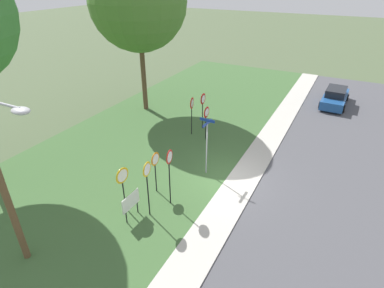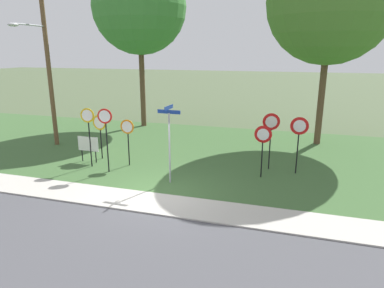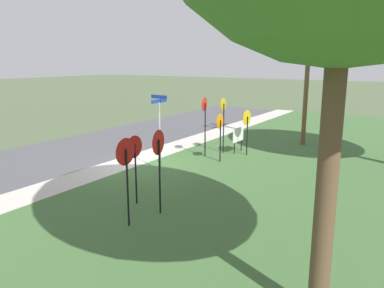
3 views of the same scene
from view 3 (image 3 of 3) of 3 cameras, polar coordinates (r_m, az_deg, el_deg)
The scene contains 14 objects.
ground_plane at distance 17.05m, azimuth -7.97°, elevation -3.37°, with size 160.00×160.00×0.00m, color #4C5B3D.
road_asphalt at distance 20.40m, azimuth -18.35°, elevation -1.25°, with size 44.00×6.40×0.01m, color #4C4C51.
sidewalk_strip at distance 17.55m, azimuth -9.97°, elevation -2.88°, with size 44.00×1.60×0.06m, color #BCB7AD.
grass_median at distance 14.09m, azimuth 11.19°, elevation -6.82°, with size 44.00×12.00×0.04m, color #3D6033.
stop_sign_near_left at distance 18.16m, azimuth 1.92°, elevation 4.43°, with size 0.65×0.13×2.85m.
stop_sign_near_right at distance 18.65m, azimuth 8.21°, elevation 3.17°, with size 0.74×0.11×2.22m.
stop_sign_far_left at distance 18.95m, azimuth 4.71°, elevation 4.53°, with size 0.65×0.12×2.75m.
stop_sign_far_center at distance 17.31m, azimuth 4.20°, elevation 2.45°, with size 0.66×0.10×2.19m.
yield_sign_near_left at distance 11.30m, azimuth -5.06°, elevation -1.08°, with size 0.75×0.15×2.58m.
yield_sign_near_right at distance 12.24m, azimuth -8.62°, elevation -1.41°, with size 0.73×0.11×2.25m.
yield_sign_far_left at distance 10.56m, azimuth -9.89°, elevation -2.46°, with size 0.76×0.10×2.52m.
street_name_post at distance 15.88m, azimuth -4.87°, elevation 2.63°, with size 0.96×0.82×3.17m.
utility_pole at distance 21.61m, azimuth 16.57°, elevation 12.65°, with size 2.10×2.53×8.97m.
notice_board at distance 19.33m, azimuth 6.92°, elevation 1.21°, with size 1.10×0.07×1.25m.
Camera 3 is at (12.48, 10.66, 4.61)m, focal length 35.67 mm.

